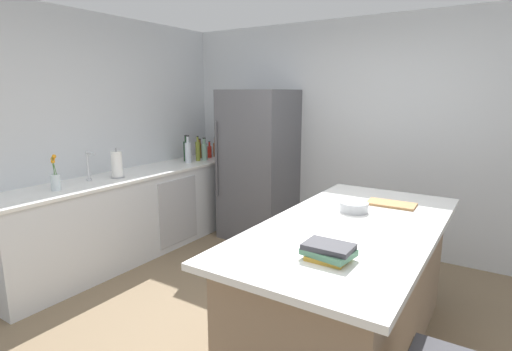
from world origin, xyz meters
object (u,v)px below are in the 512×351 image
Objects in this scene: flower_vase at (55,179)px; olive_oil_bottle at (198,151)px; gin_bottle at (204,151)px; mixing_bowl at (354,207)px; hot_sauce_bottle at (210,151)px; vinegar_bottle at (215,149)px; whiskey_bottle at (200,150)px; wine_bottle at (186,151)px; refrigerator at (259,165)px; sink_faucet at (89,165)px; kitchen_island at (349,287)px; cookbook_stack at (328,251)px; paper_towel_roll at (117,165)px; cutting_board at (391,204)px; soda_bottle at (188,152)px.

flower_vase reaches higher than olive_oil_bottle.
mixing_bowl is at bearing -26.40° from gin_bottle.
gin_bottle is at bearing -69.93° from hot_sauce_bottle.
whiskey_bottle is at bearing -116.73° from vinegar_bottle.
refrigerator is at bearing 19.23° from wine_bottle.
hot_sauce_bottle is 0.13m from whiskey_bottle.
mixing_bowl is at bearing -21.55° from wine_bottle.
olive_oil_bottle is 0.15m from wine_bottle.
olive_oil_bottle is (0.03, -0.39, 0.03)m from vinegar_bottle.
sink_faucet is 1.15× the size of whiskey_bottle.
whiskey_bottle is 0.89× the size of gin_bottle.
vinegar_bottle is at bearing 63.27° from whiskey_bottle.
kitchen_island is 7.40× the size of gin_bottle.
olive_oil_bottle is (0.04, -0.28, 0.04)m from hot_sauce_bottle.
kitchen_island is 2.99m from gin_bottle.
gin_bottle is 0.24m from wine_bottle.
vinegar_bottle reaches higher than hot_sauce_bottle.
olive_oil_bottle is at bearing 142.72° from cookbook_stack.
refrigerator is 2.28m from flower_vase.
olive_oil_bottle reaches higher than mixing_bowl.
sink_faucet is at bearing -93.96° from olive_oil_bottle.
flower_vase is 1.02× the size of olive_oil_bottle.
wine_bottle reaches higher than whiskey_bottle.
paper_towel_roll reaches higher than mixing_bowl.
olive_oil_bottle reaches higher than cutting_board.
cookbook_stack reaches higher than cutting_board.
sink_faucet is 0.27m from paper_towel_roll.
gin_bottle is at bearing -170.89° from refrigerator.
soda_bottle is at bearing -87.21° from vinegar_bottle.
vinegar_bottle is (-0.03, 1.64, -0.03)m from paper_towel_roll.
soda_bottle is at bearing -70.77° from whiskey_bottle.
whiskey_bottle is at bearing 93.30° from flower_vase.
kitchen_island is at bearing -25.31° from soda_bottle.
soda_bottle reaches higher than cookbook_stack.
hot_sauce_bottle is 0.76× the size of gin_bottle.
paper_towel_roll reaches higher than whiskey_bottle.
refrigerator is at bearing 151.61° from cutting_board.
soda_bottle is at bearing 89.96° from paper_towel_roll.
olive_oil_bottle is (-2.55, 1.39, 0.58)m from kitchen_island.
olive_oil_bottle is at bearing -55.20° from whiskey_bottle.
gin_bottle is at bearing 141.13° from cookbook_stack.
wine_bottle is at bearing -100.60° from hot_sauce_bottle.
cutting_board is at bearing -16.54° from olive_oil_bottle.
soda_bottle is (0.10, 1.33, -0.02)m from sink_faucet.
soda_bottle is at bearing 89.75° from flower_vase.
refrigerator is at bearing 62.61° from sink_faucet.
refrigerator is (-1.76, 1.61, 0.44)m from kitchen_island.
gin_bottle is 0.80× the size of cutting_board.
hot_sauce_bottle is at bearing 147.18° from kitchen_island.
flower_vase is 1.23× the size of vinegar_bottle.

